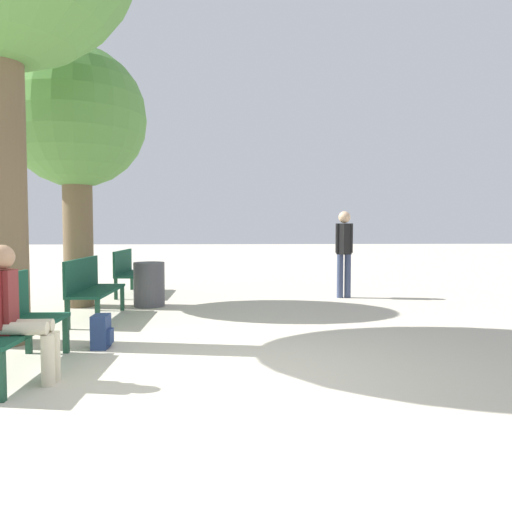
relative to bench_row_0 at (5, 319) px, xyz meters
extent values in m
plane|color=beige|center=(2.16, -0.34, -0.54)|extent=(80.00, 80.00, 0.00)
cube|color=#144733|center=(0.10, 0.00, -0.10)|extent=(0.50, 1.68, 0.04)
cube|color=#19422D|center=(0.31, -0.80, -0.33)|extent=(0.06, 0.06, 0.42)
cube|color=#19422D|center=(0.31, 0.80, -0.33)|extent=(0.06, 0.06, 0.42)
cube|color=#19422D|center=(-0.10, 0.80, -0.33)|extent=(0.06, 0.06, 0.42)
cube|color=#144733|center=(0.10, 2.93, -0.10)|extent=(0.50, 1.68, 0.04)
cube|color=#144733|center=(-0.13, 2.93, 0.16)|extent=(0.04, 1.68, 0.49)
cube|color=#19422D|center=(0.31, 2.14, -0.33)|extent=(0.06, 0.06, 0.42)
cube|color=#19422D|center=(0.31, 3.73, -0.33)|extent=(0.06, 0.06, 0.42)
cube|color=#19422D|center=(-0.10, 2.14, -0.33)|extent=(0.06, 0.06, 0.42)
cube|color=#19422D|center=(-0.10, 3.73, -0.33)|extent=(0.06, 0.06, 0.42)
cube|color=#144733|center=(0.10, 5.87, -0.10)|extent=(0.50, 1.68, 0.04)
cube|color=#144733|center=(-0.13, 5.87, 0.16)|extent=(0.04, 1.68, 0.49)
cube|color=#19422D|center=(0.31, 5.07, -0.33)|extent=(0.06, 0.06, 0.42)
cube|color=#19422D|center=(0.31, 6.66, -0.33)|extent=(0.06, 0.06, 0.42)
cube|color=#19422D|center=(-0.10, 5.07, -0.33)|extent=(0.06, 0.06, 0.42)
cube|color=#19422D|center=(-0.10, 6.66, -0.33)|extent=(0.06, 0.06, 0.42)
cylinder|color=brown|center=(-0.56, 1.30, 1.52)|extent=(0.54, 0.54, 4.11)
cylinder|color=brown|center=(-0.56, 4.23, 0.81)|extent=(0.52, 0.52, 2.70)
sphere|color=#568E42|center=(-0.56, 4.23, 2.84)|extent=(2.47, 2.47, 2.47)
cylinder|color=beige|center=(0.33, -0.39, -0.02)|extent=(0.41, 0.12, 0.12)
cylinder|color=beige|center=(0.54, -0.39, -0.31)|extent=(0.12, 0.12, 0.46)
cylinder|color=beige|center=(0.33, -0.25, -0.02)|extent=(0.41, 0.12, 0.12)
cylinder|color=beige|center=(0.54, -0.25, -0.31)|extent=(0.12, 0.12, 0.46)
cube|color=maroon|center=(0.13, -0.32, 0.21)|extent=(0.19, 0.22, 0.58)
cylinder|color=maroon|center=(0.13, -0.20, 0.24)|extent=(0.08, 0.08, 0.52)
sphere|color=#A37A5B|center=(0.13, -0.32, 0.61)|extent=(0.22, 0.22, 0.22)
cube|color=navy|center=(0.64, 1.01, -0.34)|extent=(0.18, 0.28, 0.39)
cube|color=navy|center=(0.75, 1.01, -0.40)|extent=(0.04, 0.20, 0.17)
cylinder|color=#384260|center=(4.39, 5.10, -0.10)|extent=(0.13, 0.13, 0.88)
cylinder|color=#384260|center=(4.55, 5.10, -0.10)|extent=(0.13, 0.13, 0.88)
cube|color=black|center=(4.47, 5.10, 0.66)|extent=(0.31, 0.30, 0.63)
cylinder|color=black|center=(4.34, 5.10, 0.67)|extent=(0.09, 0.09, 0.59)
cylinder|color=black|center=(4.60, 5.10, 0.67)|extent=(0.09, 0.09, 0.59)
sphere|color=tan|center=(4.47, 5.10, 1.10)|extent=(0.24, 0.24, 0.24)
cylinder|color=#4C4C51|center=(0.70, 4.17, -0.14)|extent=(0.55, 0.55, 0.80)
camera|label=1|loc=(2.17, -4.88, 0.87)|focal=35.00mm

